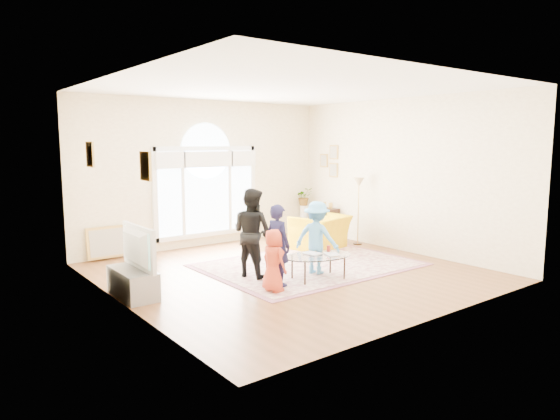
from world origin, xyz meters
TOP-DOWN VIEW (x-y plane):
  - ground at (0.00, 0.00)m, footprint 6.00×6.00m
  - room_shell at (0.01, 2.83)m, footprint 6.00×6.00m
  - area_rug at (0.60, 0.17)m, footprint 3.60×2.60m
  - rug_border at (0.60, 0.17)m, footprint 3.80×2.80m
  - tv_console at (-2.75, 0.30)m, footprint 0.45×1.00m
  - television at (-2.74, 0.30)m, footprint 0.17×1.13m
  - coffee_table at (0.07, -0.68)m, footprint 1.31×0.97m
  - armchair at (1.72, 1.11)m, footprint 1.32×1.21m
  - side_cabinet at (2.78, 2.06)m, footprint 0.40×0.50m
  - floor_lamp at (2.74, 0.97)m, footprint 0.32×0.32m
  - plant_pedestal at (2.70, 2.82)m, footprint 0.20×0.20m
  - potted_plant at (2.70, 2.82)m, footprint 0.50×0.46m
  - leaning_picture at (-2.26, 2.90)m, footprint 0.80×0.14m
  - child_red at (-0.95, -0.80)m, footprint 0.34×0.49m
  - child_navy at (-0.69, -0.57)m, footprint 0.36×0.51m
  - child_black at (-0.72, 0.14)m, footprint 0.77×0.87m
  - child_blue at (0.28, -0.40)m, footprint 0.76×0.93m

SIDE VIEW (x-z plane):
  - ground at x=0.00m, z-range 0.00..0.00m
  - leaning_picture at x=-2.26m, z-range -0.31..0.31m
  - rug_border at x=0.60m, z-range 0.00..0.01m
  - area_rug at x=0.60m, z-range 0.00..0.02m
  - tv_console at x=-2.75m, z-range 0.00..0.42m
  - side_cabinet at x=2.78m, z-range 0.00..0.70m
  - plant_pedestal at x=2.70m, z-range 0.00..0.70m
  - armchair at x=1.72m, z-range 0.00..0.73m
  - coffee_table at x=0.07m, z-range 0.13..0.67m
  - child_red at x=-0.95m, z-range 0.02..0.99m
  - child_blue at x=0.28m, z-range 0.02..1.28m
  - child_navy at x=-0.69m, z-range 0.02..1.32m
  - television at x=-2.74m, z-range 0.42..1.07m
  - child_black at x=-0.72m, z-range 0.02..1.53m
  - potted_plant at x=2.70m, z-range 0.70..1.15m
  - floor_lamp at x=2.74m, z-range 0.53..2.04m
  - room_shell at x=0.01m, z-range -1.43..4.57m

